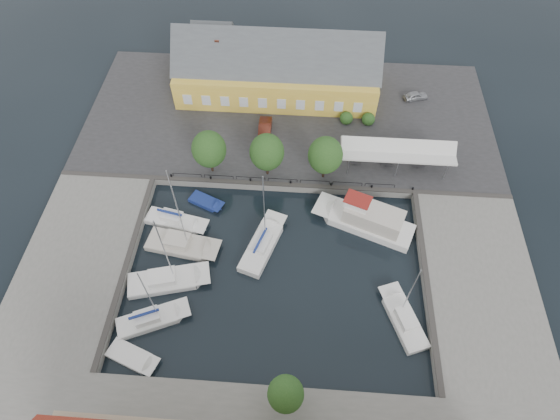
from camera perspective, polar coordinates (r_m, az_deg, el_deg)
name	(u,v)px	position (r m, az deg, el deg)	size (l,w,h in m)	color
ground	(276,261)	(52.90, -0.46, -6.18)	(140.00, 140.00, 0.00)	black
north_quay	(288,118)	(67.18, 1.04, 11.16)	(56.00, 26.00, 1.00)	#2D2D30
west_quay	(78,262)	(56.88, -23.44, -5.81)	(12.00, 24.00, 1.00)	slate
east_quay	(479,287)	(55.07, 23.12, -8.60)	(12.00, 24.00, 1.00)	slate
quay_edge_fittings	(279,221)	(54.58, -0.07, -1.33)	(56.00, 24.72, 0.40)	#383533
warehouse	(273,70)	(68.95, -0.89, 16.67)	(28.56, 14.00, 9.55)	yellow
tent_canopy	(398,151)	(59.95, 14.17, 7.01)	(14.00, 4.00, 2.83)	silver
quay_trees	(267,152)	(56.36, -1.61, 7.06)	(18.20, 4.20, 6.30)	black
car_silver	(416,96)	(71.77, 16.23, 13.23)	(1.41, 3.51, 1.20)	#A8AAB0
car_red	(265,130)	(63.56, -1.86, 9.73)	(1.66, 4.77, 1.57)	#501D12
center_sailboat	(262,245)	(53.57, -2.15, -4.31)	(5.16, 8.97, 12.02)	white
trawler	(367,220)	(55.62, 10.61, -1.26)	(12.34, 7.60, 5.00)	white
east_boat_c	(403,320)	(51.01, 14.80, -12.79)	(4.92, 7.86, 9.86)	white
west_boat_a	(176,222)	(56.86, -12.62, -1.39)	(7.84, 3.67, 10.24)	white
west_boat_b	(182,245)	(54.83, -11.91, -4.22)	(8.85, 4.21, 11.63)	beige
west_boat_c	(167,281)	(52.79, -13.61, -8.41)	(9.24, 4.92, 11.97)	white
west_boat_d	(152,320)	(51.12, -15.35, -12.76)	(7.76, 5.09, 10.27)	white
launch_sw	(133,357)	(50.29, -17.54, -16.77)	(5.67, 3.76, 0.98)	white
launch_nw	(206,202)	(58.14, -9.01, 0.92)	(4.67, 3.36, 0.88)	navy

